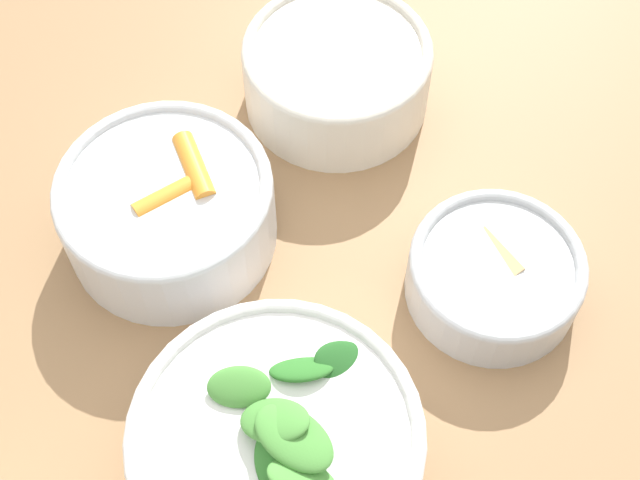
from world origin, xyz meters
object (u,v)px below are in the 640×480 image
object	(u,v)px
bowl_carrots	(168,208)
bowl_cookies	(494,275)
bowl_greens	(278,445)
bowl_beans_hotdog	(337,76)

from	to	relation	value
bowl_carrots	bowl_cookies	bearing A→B (deg)	-50.21
bowl_greens	bowl_cookies	xyz separation A→B (m)	(0.20, 0.01, -0.01)
bowl_carrots	bowl_beans_hotdog	xyz separation A→B (m)	(0.19, 0.03, -0.01)
bowl_greens	bowl_cookies	world-z (taller)	bowl_greens
bowl_greens	bowl_beans_hotdog	xyz separation A→B (m)	(0.23, 0.22, -0.00)
bowl_carrots	bowl_cookies	distance (m)	0.25
bowl_carrots	bowl_beans_hotdog	size ratio (longest dim) A/B	1.03
bowl_greens	bowl_beans_hotdog	bearing A→B (deg)	44.03
bowl_greens	bowl_carrots	bearing A→B (deg)	76.93
bowl_carrots	bowl_greens	xyz separation A→B (m)	(-0.05, -0.20, -0.00)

